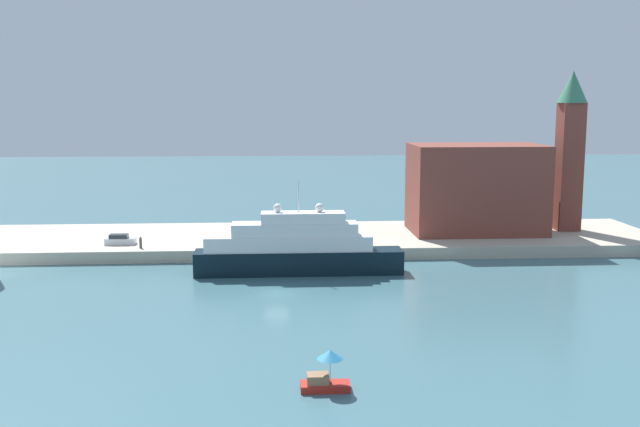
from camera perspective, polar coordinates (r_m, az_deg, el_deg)
name	(u,v)px	position (r m, az deg, el deg)	size (l,w,h in m)	color
ground	(277,294)	(81.19, -3.35, -6.19)	(400.00, 400.00, 0.00)	#3D6670
quay_dock	(276,240)	(107.36, -3.43, -2.05)	(110.00, 22.02, 1.61)	#B7AD99
large_yacht	(296,249)	(89.73, -1.86, -2.75)	(25.17, 3.95, 11.41)	black
small_motorboat	(325,374)	(54.91, 0.42, -12.23)	(3.61, 1.92, 3.05)	#B22319
harbor_building	(476,189)	(110.77, 11.94, 1.90)	(18.98, 11.46, 12.87)	brown
bell_tower	(570,144)	(115.51, 18.70, 5.12)	(4.31, 4.31, 23.52)	brown
parked_car	(120,240)	(103.41, -15.15, -1.98)	(4.01, 1.67, 1.37)	silver
person_figure	(141,243)	(100.00, -13.65, -2.20)	(0.36, 0.36, 1.58)	#4C4C4C
mooring_bollard	(333,245)	(97.48, 1.04, -2.45)	(0.54, 0.54, 0.74)	black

